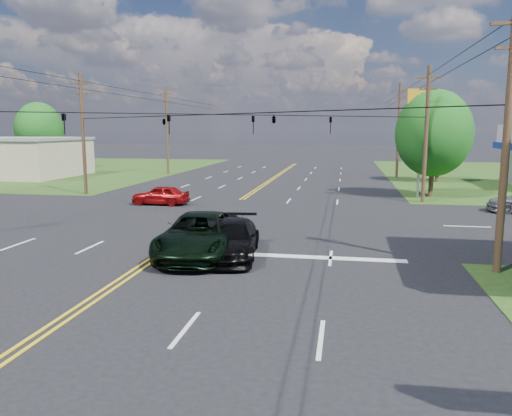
% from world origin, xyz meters
% --- Properties ---
extents(ground, '(280.00, 280.00, 0.00)m').
position_xyz_m(ground, '(0.00, 12.00, 0.00)').
color(ground, black).
rests_on(ground, ground).
extents(grass_nw, '(46.00, 48.00, 0.03)m').
position_xyz_m(grass_nw, '(-35.00, 44.00, 0.00)').
color(grass_nw, '#244716').
rests_on(grass_nw, ground).
extents(stop_bar, '(10.00, 0.50, 0.02)m').
position_xyz_m(stop_bar, '(5.00, 4.00, 0.00)').
color(stop_bar, silver).
rests_on(stop_bar, ground).
extents(retail_nw, '(16.00, 11.00, 4.00)m').
position_xyz_m(retail_nw, '(-30.00, 34.00, 2.00)').
color(retail_nw, tan).
rests_on(retail_nw, ground).
extents(pole_se, '(1.60, 0.28, 9.50)m').
position_xyz_m(pole_se, '(13.00, 3.00, 4.92)').
color(pole_se, '#3E291A').
rests_on(pole_se, ground).
extents(pole_nw, '(1.60, 0.28, 9.50)m').
position_xyz_m(pole_nw, '(-13.00, 21.00, 4.92)').
color(pole_nw, '#3E291A').
rests_on(pole_nw, ground).
extents(pole_ne, '(1.60, 0.28, 9.50)m').
position_xyz_m(pole_ne, '(13.00, 21.00, 4.92)').
color(pole_ne, '#3E291A').
rests_on(pole_ne, ground).
extents(pole_left_far, '(1.60, 0.28, 10.00)m').
position_xyz_m(pole_left_far, '(-13.00, 40.00, 5.17)').
color(pole_left_far, '#3E291A').
rests_on(pole_left_far, ground).
extents(pole_right_far, '(1.60, 0.28, 10.00)m').
position_xyz_m(pole_right_far, '(13.00, 40.00, 5.17)').
color(pole_right_far, '#3E291A').
rests_on(pole_right_far, ground).
extents(span_wire_signals, '(26.00, 18.00, 1.13)m').
position_xyz_m(span_wire_signals, '(0.00, 12.00, 6.00)').
color(span_wire_signals, black).
rests_on(span_wire_signals, ground).
extents(power_lines, '(26.04, 100.00, 0.64)m').
position_xyz_m(power_lines, '(0.00, 10.00, 8.60)').
color(power_lines, black).
rests_on(power_lines, ground).
extents(tree_right_a, '(5.70, 5.70, 8.18)m').
position_xyz_m(tree_right_a, '(14.00, 24.00, 4.87)').
color(tree_right_a, '#3E291A').
rests_on(tree_right_a, ground).
extents(tree_right_b, '(4.94, 4.94, 7.09)m').
position_xyz_m(tree_right_b, '(16.50, 36.00, 4.22)').
color(tree_right_b, '#3E291A').
rests_on(tree_right_b, ground).
extents(tree_far_l, '(6.08, 6.08, 8.72)m').
position_xyz_m(tree_far_l, '(-32.00, 44.00, 5.19)').
color(tree_far_l, '#3E291A').
rests_on(tree_far_l, ground).
extents(pickup_dkgreen, '(3.44, 6.49, 1.74)m').
position_xyz_m(pickup_dkgreen, '(1.66, 3.50, 0.87)').
color(pickup_dkgreen, black).
rests_on(pickup_dkgreen, ground).
extents(suv_black, '(2.62, 5.31, 1.48)m').
position_xyz_m(suv_black, '(3.00, 3.50, 0.74)').
color(suv_black, black).
rests_on(suv_black, ground).
extents(sedan_red, '(3.96, 1.65, 1.34)m').
position_xyz_m(sedan_red, '(-5.06, 16.71, 0.67)').
color(sedan_red, maroon).
rests_on(sedan_red, ground).
extents(polesign_ne, '(2.26, 0.66, 8.19)m').
position_xyz_m(polesign_ne, '(13.00, 23.69, 6.40)').
color(polesign_ne, '#A5A5AA').
rests_on(polesign_ne, ground).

